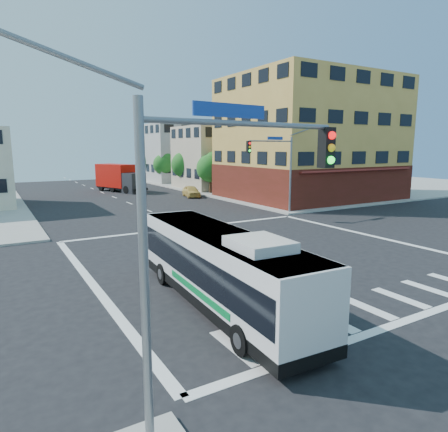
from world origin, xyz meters
TOP-DOWN VIEW (x-y plane):
  - ground at (0.00, 0.00)m, footprint 120.00×120.00m
  - sidewalk_ne at (35.00, 35.00)m, footprint 50.00×50.00m
  - corner_building_ne at (19.99, 18.48)m, footprint 18.10×15.44m
  - building_east_near at (16.98, 33.98)m, footprint 12.06×10.06m
  - building_east_far at (16.98, 47.98)m, footprint 12.06×10.06m
  - signal_mast_ne at (9.08, 10.62)m, footprint 7.91×1.13m
  - signal_mast_sw at (-9.08, -10.64)m, footprint 7.91×1.01m
  - street_tree_a at (11.90, 27.92)m, footprint 3.60×3.60m
  - street_tree_b at (11.90, 35.92)m, footprint 3.80×3.80m
  - street_tree_c at (11.90, 43.92)m, footprint 3.40×3.40m
  - street_tree_d at (11.90, 51.92)m, footprint 4.00×4.00m
  - transit_bus at (-5.83, -5.04)m, footprint 2.93×11.14m
  - box_truck at (2.46, 36.83)m, footprint 5.18×8.60m
  - parked_car at (8.33, 26.58)m, footprint 2.49×4.35m

SIDE VIEW (x-z plane):
  - ground at x=0.00m, z-range 0.00..0.00m
  - sidewalk_ne at x=35.00m, z-range 0.00..0.15m
  - parked_car at x=8.33m, z-range 0.00..1.40m
  - transit_bus at x=-5.83m, z-range -0.04..3.23m
  - box_truck at x=2.46m, z-range -0.06..3.68m
  - street_tree_c at x=11.90m, z-range 0.82..6.11m
  - street_tree_a at x=11.90m, z-range 0.83..6.35m
  - street_tree_b at x=11.90m, z-range 0.85..6.65m
  - street_tree_d at x=11.90m, z-range 0.87..6.90m
  - building_east_near at x=16.98m, z-range 0.01..9.01m
  - signal_mast_ne at x=9.08m, z-range 0.95..9.02m
  - signal_mast_sw at x=-9.08m, z-range 0.95..9.02m
  - building_east_far at x=16.98m, z-range 0.01..10.01m
  - corner_building_ne at x=19.99m, z-range -1.11..12.89m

